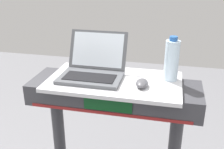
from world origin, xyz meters
name	(u,v)px	position (x,y,z in m)	size (l,w,h in m)	color
desk_board	(114,82)	(0.00, 0.70, 1.08)	(0.69, 0.38, 0.02)	silver
laptop	(93,68)	(-0.12, 0.73, 1.14)	(0.32, 0.30, 0.22)	#515459
computer_mouse	(142,83)	(0.15, 0.65, 1.11)	(0.06, 0.10, 0.03)	#4C4C51
water_bottle	(172,60)	(0.28, 0.77, 1.20)	(0.07, 0.07, 0.23)	silver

